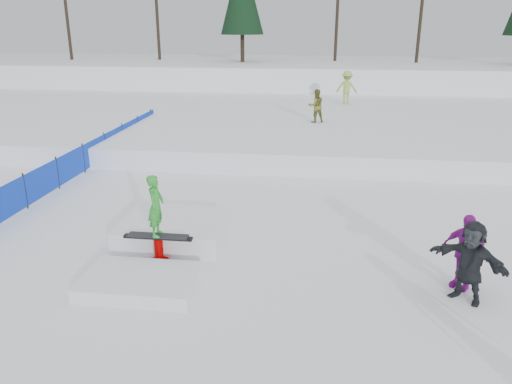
# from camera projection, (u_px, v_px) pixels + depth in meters

# --- Properties ---
(ground) EXTENTS (120.00, 120.00, 0.00)m
(ground) POSITION_uv_depth(u_px,v_px,m) (223.00, 264.00, 11.50)
(ground) COLOR white
(snow_berm) EXTENTS (60.00, 14.00, 2.40)m
(snow_berm) POSITION_uv_depth(u_px,v_px,m) (296.00, 77.00, 39.26)
(snow_berm) COLOR white
(snow_berm) RESTS_ON ground
(snow_midrise) EXTENTS (50.00, 18.00, 0.80)m
(snow_midrise) POSITION_uv_depth(u_px,v_px,m) (281.00, 119.00, 26.38)
(snow_midrise) COLOR white
(snow_midrise) RESTS_ON ground
(safety_fence) EXTENTS (0.05, 16.00, 1.10)m
(safety_fence) POSITION_uv_depth(u_px,v_px,m) (84.00, 158.00, 18.31)
(safety_fence) COLOR #0F35BE
(safety_fence) RESTS_ON ground
(walker_olive) EXTENTS (0.91, 0.81, 1.54)m
(walker_olive) POSITION_uv_depth(u_px,v_px,m) (316.00, 106.00, 23.31)
(walker_olive) COLOR brown
(walker_olive) RESTS_ON snow_midrise
(walker_ygreen) EXTENTS (1.34, 0.96, 1.87)m
(walker_ygreen) POSITION_uv_depth(u_px,v_px,m) (347.00, 88.00, 28.46)
(walker_ygreen) COLOR #98B847
(walker_ygreen) RESTS_ON snow_midrise
(spectator_purple) EXTENTS (0.97, 0.95, 1.63)m
(spectator_purple) POSITION_uv_depth(u_px,v_px,m) (465.00, 251.00, 10.25)
(spectator_purple) COLOR #981498
(spectator_purple) RESTS_ON ground
(spectator_dark) EXTENTS (1.53, 1.37, 1.68)m
(spectator_dark) POSITION_uv_depth(u_px,v_px,m) (470.00, 262.00, 9.76)
(spectator_dark) COLOR black
(spectator_dark) RESTS_ON ground
(jib_rail_feature) EXTENTS (2.60, 4.40, 2.11)m
(jib_rail_feature) POSITION_uv_depth(u_px,v_px,m) (166.00, 240.00, 12.02)
(jib_rail_feature) COLOR white
(jib_rail_feature) RESTS_ON ground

